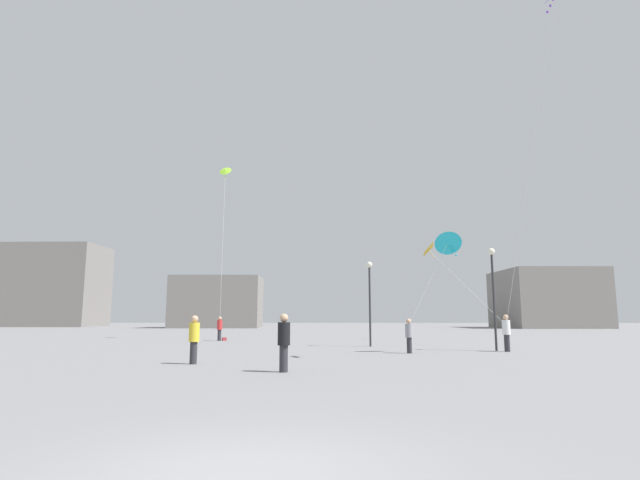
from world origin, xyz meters
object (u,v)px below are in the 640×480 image
object	(u,v)px
kite_cyan_diamond	(448,243)
lamppost_west	(370,289)
kite_lime_diamond	(225,172)
handbag_beside_flyer	(224,339)
kite_violet_delta	(553,7)
building_right_hall	(546,299)
person_in_red	(220,327)
person_in_grey	(409,334)
person_in_yellow	(194,337)
kite_amber_delta	(429,250)
building_centre_hall	(217,302)
person_in_black	(284,340)
lamppost_east	(493,282)
building_left_hall	(41,286)
person_in_white	(506,331)

from	to	relation	value
kite_cyan_diamond	lamppost_west	distance (m)	6.68
kite_lime_diamond	handbag_beside_flyer	size ratio (longest dim) A/B	39.97
kite_violet_delta	building_right_hall	bearing A→B (deg)	68.71
person_in_red	kite_cyan_diamond	distance (m)	19.18
person_in_grey	person_in_yellow	bearing A→B (deg)	-119.68
person_in_red	building_right_hall	world-z (taller)	building_right_hall
kite_amber_delta	lamppost_west	world-z (taller)	kite_amber_delta
building_centre_hall	person_in_red	bearing A→B (deg)	-76.05
person_in_yellow	building_right_hall	distance (m)	75.77
person_in_black	lamppost_east	distance (m)	14.41
person_in_black	building_left_hall	distance (m)	93.64
building_centre_hall	building_right_hall	bearing A→B (deg)	0.93
person_in_grey	lamppost_west	distance (m)	6.20
person_in_white	kite_lime_diamond	size ratio (longest dim) A/B	0.14
person_in_white	building_left_hall	world-z (taller)	building_left_hall
person_in_grey	building_right_hall	xyz separation A→B (m)	(30.56, 58.79, 3.77)
person_in_white	lamppost_west	bearing A→B (deg)	21.61
kite_amber_delta	building_centre_hall	distance (m)	50.93
handbag_beside_flyer	lamppost_west	bearing A→B (deg)	-34.12
person_in_black	lamppost_west	distance (m)	14.63
person_in_grey	lamppost_east	world-z (taller)	lamppost_east
kite_lime_diamond	building_centre_hall	size ratio (longest dim) A/B	0.87
person_in_yellow	person_in_white	distance (m)	15.55
building_centre_hall	building_right_hall	xyz separation A→B (m)	(54.00, 0.88, 0.49)
lamppost_west	handbag_beside_flyer	size ratio (longest dim) A/B	15.67
kite_violet_delta	building_left_hall	xyz separation A→B (m)	(-65.09, 72.62, -6.93)
kite_lime_diamond	kite_cyan_diamond	size ratio (longest dim) A/B	2.75
person_in_yellow	building_left_hall	distance (m)	89.44
person_in_white	kite_cyan_diamond	size ratio (longest dim) A/B	0.39
person_in_yellow	kite_lime_diamond	size ratio (longest dim) A/B	0.14
person_in_black	handbag_beside_flyer	xyz separation A→B (m)	(-6.66, 20.93, -0.87)
kite_violet_delta	lamppost_west	size ratio (longest dim) A/B	2.78
handbag_beside_flyer	person_in_black	bearing A→B (deg)	-72.34
building_right_hall	lamppost_west	world-z (taller)	building_right_hall
person_in_yellow	kite_violet_delta	distance (m)	19.75
building_right_hall	person_in_red	bearing A→B (deg)	-132.58
person_in_yellow	kite_amber_delta	size ratio (longest dim) A/B	0.12
person_in_yellow	kite_cyan_diamond	world-z (taller)	kite_cyan_diamond
person_in_grey	kite_amber_delta	distance (m)	16.59
person_in_red	lamppost_east	distance (m)	20.00
kite_amber_delta	building_right_hall	size ratio (longest dim) A/B	0.98
person_in_white	kite_cyan_diamond	xyz separation A→B (m)	(-2.98, -1.07, 4.36)
person_in_yellow	person_in_red	bearing A→B (deg)	-174.16
building_right_hall	person_in_white	bearing A→B (deg)	-113.92
kite_cyan_diamond	person_in_grey	bearing A→B (deg)	-173.97
person_in_white	kite_cyan_diamond	world-z (taller)	kite_cyan_diamond
person_in_red	building_right_hall	bearing A→B (deg)	-141.65
building_centre_hall	kite_lime_diamond	bearing A→B (deg)	-75.92
person_in_red	person_in_grey	bearing A→B (deg)	125.43
person_in_black	building_centre_hall	bearing A→B (deg)	-45.78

